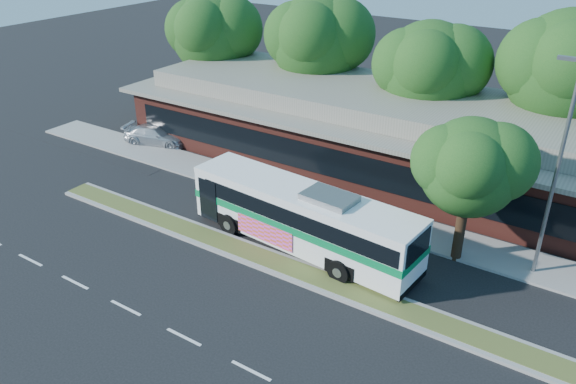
# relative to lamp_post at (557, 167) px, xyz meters

# --- Properties ---
(ground) EXTENTS (120.00, 120.00, 0.00)m
(ground) POSITION_rel_lamp_post_xyz_m (-9.56, -6.00, -4.90)
(ground) COLOR black
(ground) RESTS_ON ground
(median_strip) EXTENTS (26.00, 1.10, 0.15)m
(median_strip) POSITION_rel_lamp_post_xyz_m (-9.56, -5.40, -4.83)
(median_strip) COLOR #4F5725
(median_strip) RESTS_ON ground
(sidewalk) EXTENTS (44.00, 2.60, 0.12)m
(sidewalk) POSITION_rel_lamp_post_xyz_m (-9.56, 0.40, -4.84)
(sidewalk) COLOR gray
(sidewalk) RESTS_ON ground
(parking_lot) EXTENTS (14.00, 12.00, 0.01)m
(parking_lot) POSITION_rel_lamp_post_xyz_m (-27.56, 4.00, -4.90)
(parking_lot) COLOR black
(parking_lot) RESTS_ON ground
(plaza_building) EXTENTS (33.20, 11.20, 4.45)m
(plaza_building) POSITION_rel_lamp_post_xyz_m (-9.56, 6.99, -2.77)
(plaza_building) COLOR maroon
(plaza_building) RESTS_ON ground
(lamp_post) EXTENTS (0.93, 0.18, 9.07)m
(lamp_post) POSITION_rel_lamp_post_xyz_m (0.00, 0.00, 0.00)
(lamp_post) COLOR slate
(lamp_post) RESTS_ON ground
(tree_bg_a) EXTENTS (6.47, 5.80, 8.63)m
(tree_bg_a) POSITION_rel_lamp_post_xyz_m (-24.15, 9.14, 0.97)
(tree_bg_a) COLOR black
(tree_bg_a) RESTS_ON ground
(tree_bg_b) EXTENTS (6.69, 6.00, 9.00)m
(tree_bg_b) POSITION_rel_lamp_post_xyz_m (-16.13, 10.14, 1.24)
(tree_bg_b) COLOR black
(tree_bg_b) RESTS_ON ground
(tree_bg_c) EXTENTS (6.24, 5.60, 8.26)m
(tree_bg_c) POSITION_rel_lamp_post_xyz_m (-8.16, 9.13, 0.69)
(tree_bg_c) COLOR black
(tree_bg_c) RESTS_ON ground
(transit_bus) EXTENTS (11.26, 3.36, 3.12)m
(transit_bus) POSITION_rel_lamp_post_xyz_m (-9.13, -3.61, -3.17)
(transit_bus) COLOR white
(transit_bus) RESTS_ON ground
(sedan) EXTENTS (4.57, 2.91, 1.23)m
(sedan) POSITION_rel_lamp_post_xyz_m (-23.65, 1.80, -4.29)
(sedan) COLOR silver
(sedan) RESTS_ON ground
(sidewalk_tree) EXTENTS (4.60, 4.13, 6.47)m
(sidewalk_tree) POSITION_rel_lamp_post_xyz_m (-2.75, -0.60, -0.41)
(sidewalk_tree) COLOR black
(sidewalk_tree) RESTS_ON ground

